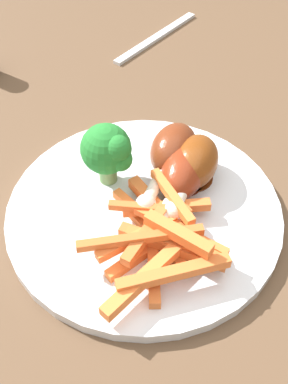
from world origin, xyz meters
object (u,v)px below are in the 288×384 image
Objects in this scene: chicken_drumstick_near at (172,153)px; fork at (157,37)px; broccoli_floret_front at (108,150)px; chicken_drumstick_extra at (193,165)px; carrot_fries_pile at (160,238)px; dinner_plate at (144,210)px; chicken_drumstick_far at (181,172)px; dining_table at (182,323)px.

fork is (0.30, 0.00, -0.03)m from chicken_drumstick_near.
broccoli_floret_front reaches higher than chicken_drumstick_extra.
broccoli_floret_front is 0.07m from chicken_drumstick_near.
dinner_plate is at bearing 14.41° from carrot_fries_pile.
chicken_drumstick_extra reaches higher than carrot_fries_pile.
chicken_drumstick_extra reaches higher than chicken_drumstick_far.
fork is (0.35, -0.03, -0.00)m from dinner_plate.
dining_table is at bearing -106.42° from carrot_fries_pile.
chicken_drumstick_far is at bearing -162.23° from chicken_drumstick_near.
dining_table is 17.92× the size of broccoli_floret_front.
carrot_fries_pile is 0.40m from fork.
dinner_plate is 0.07m from chicken_drumstick_extra.
dinner_plate is 0.35m from fork.
carrot_fries_pile is 0.80× the size of fork.
carrot_fries_pile is (-0.05, -0.01, 0.02)m from dinner_plate.
carrot_fries_pile is at bearing 37.55° from fork.
carrot_fries_pile is (0.01, 0.03, 0.15)m from dining_table.
chicken_drumstick_near is 0.03m from chicken_drumstick_extra.
fork reaches higher than dining_table.
chicken_drumstick_near is at bearing 6.12° from dining_table.
carrot_fries_pile is 1.24× the size of chicken_drumstick_near.
broccoli_floret_front is at bearing 103.94° from chicken_drumstick_near.
dining_table is 9.23× the size of chicken_drumstick_far.
dining_table is 0.17m from chicken_drumstick_far.
dining_table is 0.19m from chicken_drumstick_near.
broccoli_floret_front is at bearing 82.22° from chicken_drumstick_far.
carrot_fries_pile is 0.08m from chicken_drumstick_far.
carrot_fries_pile is at bearing -151.37° from broccoli_floret_front.
fork is at bearing 4.36° from chicken_drumstick_extra.
fork is at bearing 2.10° from chicken_drumstick_far.
dinner_plate is 1.42× the size of fork.
chicken_drumstick_far is at bearing 41.44° from fork.
chicken_drumstick_near is at bearing -29.68° from dinner_plate.
broccoli_floret_front is at bearing 43.79° from dinner_plate.
dinner_plate is 0.05m from chicken_drumstick_far.
chicken_drumstick_near is at bearing 40.04° from fork.
dinner_plate is at bearing 34.80° from dining_table.
chicken_drumstick_extra is at bearing 43.70° from fork.
dinner_plate is at bearing -136.21° from broccoli_floret_front.
chicken_drumstick_far reaches higher than dining_table.
chicken_drumstick_far is at bearing 122.24° from chicken_drumstick_extra.
fork is (0.31, -0.06, -0.05)m from broccoli_floret_front.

